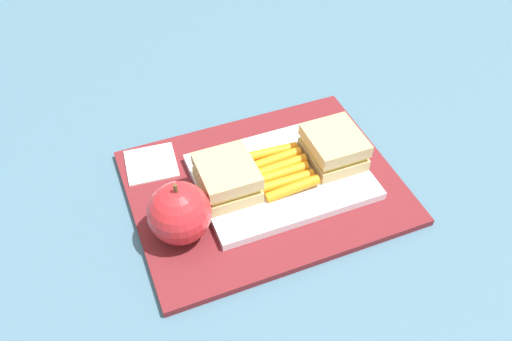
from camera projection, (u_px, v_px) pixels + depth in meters
The scene contains 8 objects.
ground_plane at pixel (264, 189), 0.74m from camera, with size 2.40×2.40×0.00m, color #42667A.
lunchbag_mat at pixel (264, 187), 0.74m from camera, with size 0.36×0.28×0.01m, color maroon.
food_tray at pixel (281, 176), 0.74m from camera, with size 0.23×0.17×0.01m, color white.
sandwich_half_left at pixel (334, 147), 0.74m from camera, with size 0.07×0.08×0.04m.
sandwich_half_right at pixel (227, 178), 0.70m from camera, with size 0.07×0.08×0.04m.
carrot_sticks_bundle at pixel (282, 170), 0.73m from camera, with size 0.08×0.09×0.02m.
apple at pixel (179, 213), 0.65m from camera, with size 0.08×0.08×0.09m.
paper_napkin at pixel (151, 164), 0.76m from camera, with size 0.07×0.07×0.00m, color white.
Camera 1 is at (0.20, 0.46, 0.55)m, focal length 37.54 mm.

